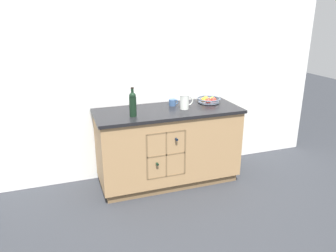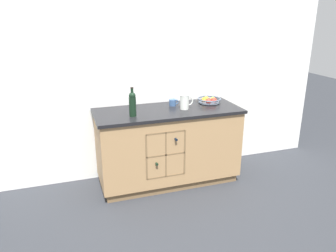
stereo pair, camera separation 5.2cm
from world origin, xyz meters
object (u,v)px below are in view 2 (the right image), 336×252
(fruit_bowl, at_px, (209,100))
(white_pitcher, at_px, (185,102))
(standing_wine_bottle, at_px, (132,103))
(ceramic_mug, at_px, (173,102))

(fruit_bowl, bearing_deg, white_pitcher, -159.14)
(standing_wine_bottle, bearing_deg, white_pitcher, 7.30)
(fruit_bowl, xyz_separation_m, standing_wine_bottle, (-0.99, -0.22, 0.10))
(white_pitcher, bearing_deg, standing_wine_bottle, -172.70)
(ceramic_mug, bearing_deg, standing_wine_bottle, -154.31)
(white_pitcher, height_order, ceramic_mug, white_pitcher)
(ceramic_mug, distance_m, standing_wine_bottle, 0.61)
(standing_wine_bottle, bearing_deg, ceramic_mug, 25.69)
(fruit_bowl, xyz_separation_m, ceramic_mug, (-0.45, 0.04, -0.00))
(white_pitcher, bearing_deg, ceramic_mug, 113.73)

